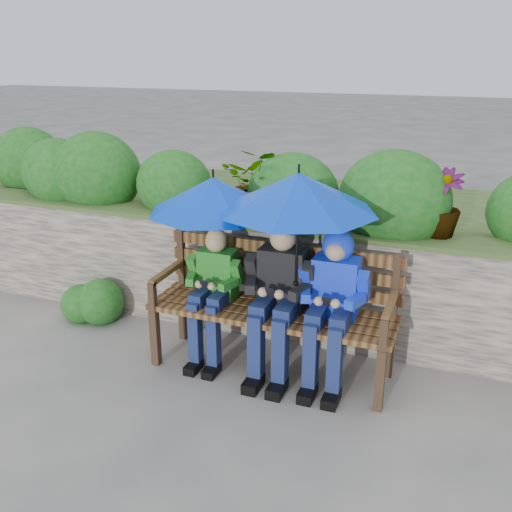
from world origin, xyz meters
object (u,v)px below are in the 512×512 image
at_px(umbrella_left, 214,195).
at_px(boy_left, 213,288).
at_px(park_bench, 274,300).
at_px(boy_right, 333,296).
at_px(umbrella_right, 298,192).
at_px(boy_middle, 278,292).

bearing_deg(umbrella_left, boy_left, -89.03).
distance_m(park_bench, boy_left, 0.50).
height_order(boy_right, umbrella_left, umbrella_left).
height_order(boy_left, umbrella_right, umbrella_right).
xyz_separation_m(park_bench, boy_right, (0.48, -0.08, 0.15)).
xyz_separation_m(boy_right, umbrella_right, (-0.28, -0.01, 0.76)).
bearing_deg(boy_right, umbrella_left, 176.82).
relative_size(park_bench, umbrella_left, 1.87).
distance_m(park_bench, boy_middle, 0.16).
bearing_deg(umbrella_right, boy_middle, -178.61).
xyz_separation_m(boy_left, umbrella_left, (-0.00, 0.06, 0.75)).
bearing_deg(boy_left, umbrella_left, 90.97).
bearing_deg(boy_left, park_bench, 10.05).
bearing_deg(boy_middle, umbrella_left, 172.77).
distance_m(boy_left, umbrella_left, 0.75).
xyz_separation_m(boy_middle, boy_right, (0.42, 0.02, 0.03)).
relative_size(boy_left, boy_middle, 0.90).
bearing_deg(umbrella_left, umbrella_right, -5.55).
relative_size(boy_left, boy_right, 0.93).
bearing_deg(boy_left, boy_middle, -1.26).
distance_m(boy_right, umbrella_left, 1.18).
relative_size(umbrella_left, umbrella_right, 0.89).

